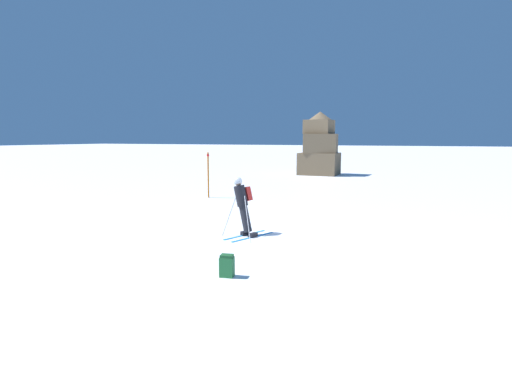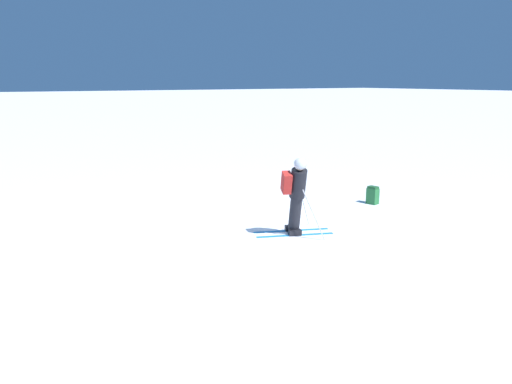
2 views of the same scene
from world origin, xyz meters
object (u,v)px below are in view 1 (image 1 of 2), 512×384
at_px(skier, 243,203).
at_px(rock_pillar, 320,149).
at_px(trail_marker, 208,173).
at_px(spare_backpack, 227,266).

bearing_deg(skier, rock_pillar, 119.57).
height_order(skier, trail_marker, trail_marker).
distance_m(rock_pillar, spare_backpack, 25.32).
relative_size(skier, trail_marker, 0.80).
bearing_deg(skier, trail_marker, 149.30).
bearing_deg(rock_pillar, trail_marker, -98.28).
bearing_deg(rock_pillar, spare_backpack, -80.81).
height_order(spare_backpack, trail_marker, trail_marker).
distance_m(skier, spare_backpack, 3.96).
distance_m(spare_backpack, trail_marker, 11.92).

